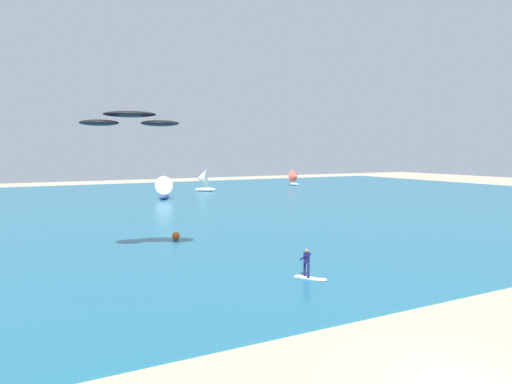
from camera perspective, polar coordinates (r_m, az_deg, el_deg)
name	(u,v)px	position (r m, az deg, el deg)	size (l,w,h in m)	color
ocean	(106,209)	(62.09, -17.30, -1.97)	(160.00, 90.00, 0.10)	#236B89
kitesurfer	(310,268)	(27.58, 6.33, -8.86)	(1.40, 1.99, 1.67)	white
kite	(130,119)	(31.53, -14.65, 8.27)	(6.42, 3.89, 0.93)	black
sailboat_outermost	(165,187)	(72.58, -10.67, 0.57)	(3.23, 3.45, 3.83)	navy
sailboat_far_right	(295,178)	(99.22, 4.60, 1.70)	(2.67, 3.07, 3.48)	white
sailboat_far_left	(202,180)	(85.07, -6.34, 1.40)	(3.89, 3.55, 4.32)	white
marker_buoy	(176,236)	(39.44, -9.42, -5.13)	(0.63, 0.63, 0.63)	#E55919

